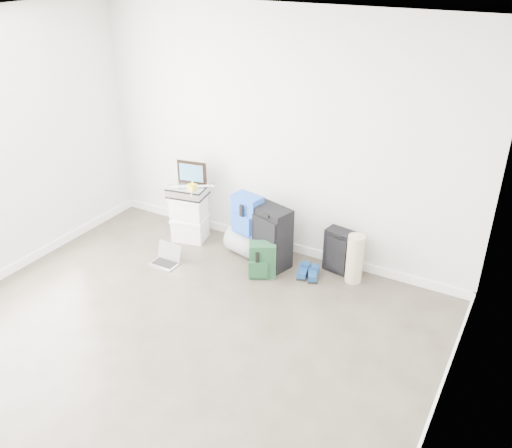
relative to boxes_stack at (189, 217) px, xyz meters
The scene contains 14 objects.
ground 2.39m from the boxes_stack, 65.07° to the right, with size 5.00×5.00×0.00m, color #3A342A.
room_envelope 2.76m from the boxes_stack, 64.89° to the right, with size 4.52×5.02×2.71m.
boxes_stack is the anchor object (origin of this frame).
briefcase 0.34m from the boxes_stack, 90.00° to the left, with size 0.43×0.31×0.12m, color #B2B2B7.
painting 0.55m from the boxes_stack, 90.00° to the left, with size 0.36×0.09×0.27m.
drone 0.44m from the boxes_stack, 14.04° to the right, with size 0.45×0.45×0.05m.
duffel_bag 0.83m from the boxes_stack, ahead, with size 0.31×0.31×0.51m, color gray.
blue_backpack 0.86m from the boxes_stack, ahead, with size 0.35×0.29×0.45m.
large_suitcase 1.12m from the boxes_stack, ahead, with size 0.50×0.40×0.70m.
green_backpack 1.21m from the boxes_stack, 14.66° to the right, with size 0.33×0.31×0.40m.
carry_on 1.85m from the boxes_stack, ahead, with size 0.34×0.25×0.49m.
shoes 1.62m from the boxes_stack, ahead, with size 0.29×0.27×0.08m.
rolled_rug 2.05m from the boxes_stack, ahead, with size 0.18×0.18×0.54m, color tan.
laptop 0.65m from the boxes_stack, 80.55° to the right, with size 0.30×0.22×0.22m.
Camera 1 is at (2.54, -2.47, 3.21)m, focal length 38.00 mm.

